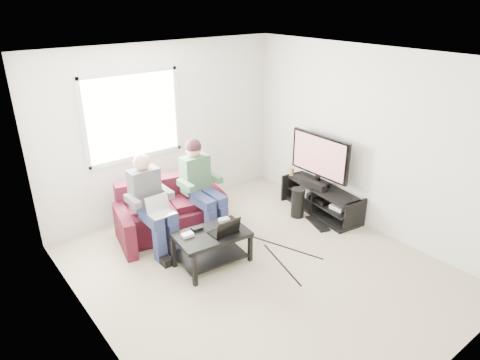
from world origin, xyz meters
The scene contains 26 objects.
floor centered at (0.00, 0.00, 0.00)m, with size 4.50×4.50×0.00m, color #BEAE94.
ceiling centered at (0.00, 0.00, 2.60)m, with size 4.50×4.50×0.00m, color white.
wall_back centered at (0.00, 2.25, 1.30)m, with size 4.50×4.50×0.00m, color silver.
wall_front centered at (0.00, -2.25, 1.30)m, with size 4.50×4.50×0.00m, color silver.
wall_left centered at (-2.00, 0.00, 1.30)m, with size 4.50×4.50×0.00m, color silver.
wall_right centered at (2.00, 0.00, 1.30)m, with size 4.50×4.50×0.00m, color silver.
window centered at (-0.50, 2.23, 1.60)m, with size 1.48×0.04×1.28m.
sofa centered at (-0.38, 1.57, 0.29)m, with size 1.75×1.01×0.75m.
person_left centered at (-0.78, 1.31, 0.71)m, with size 0.40×0.71×1.30m.
person_right centered at (0.02, 1.33, 0.77)m, with size 0.40×0.71×1.35m.
laptop_silver centered at (-0.78, 1.04, 0.67)m, with size 0.32×0.22×0.24m, color silver, non-canonical shape.
coffee_table centered at (-0.39, 0.47, 0.33)m, with size 0.96×0.65×0.45m.
laptop_black centered at (-0.27, 0.39, 0.57)m, with size 0.34×0.24×0.24m, color black, non-canonical shape.
controller_a centered at (-0.67, 0.59, 0.47)m, with size 0.14×0.09×0.04m, color silver.
controller_b centered at (-0.49, 0.65, 0.47)m, with size 0.14×0.09×0.04m, color black.
controller_c centered at (-0.09, 0.62, 0.47)m, with size 0.14×0.09×0.04m, color gray.
tv_stand centered at (1.77, 0.56, 0.20)m, with size 0.59×1.41×0.45m.
tv centered at (1.77, 0.66, 0.91)m, with size 0.12×1.10×0.81m.
soundbar centered at (1.65, 0.66, 0.50)m, with size 0.12×0.50×0.10m, color black.
drink_cup centered at (1.72, 1.19, 0.51)m, with size 0.08×0.08×0.12m, color #A96D49.
console_white centered at (1.77, 0.16, 0.27)m, with size 0.30×0.22×0.06m, color silver.
console_grey centered at (1.77, 0.86, 0.28)m, with size 0.34×0.26×0.08m, color gray.
console_black centered at (1.77, 0.51, 0.28)m, with size 0.38×0.30×0.07m, color black.
subwoofer centered at (1.39, 0.70, 0.23)m, with size 0.21×0.21×0.47m, color black.
keyboard_floor centered at (1.45, 0.32, 0.01)m, with size 0.16×0.49×0.03m, color black.
end_table centered at (0.46, 2.00, 0.27)m, with size 0.34×0.34×0.60m.
Camera 1 is at (-2.98, -3.40, 3.22)m, focal length 32.00 mm.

